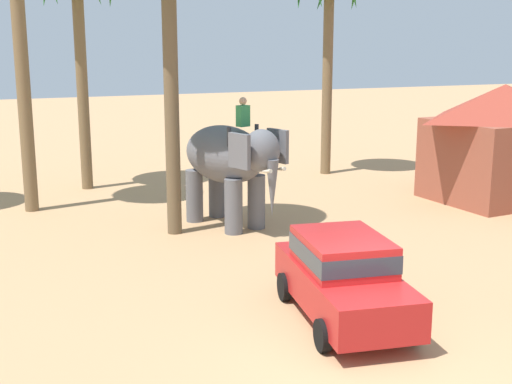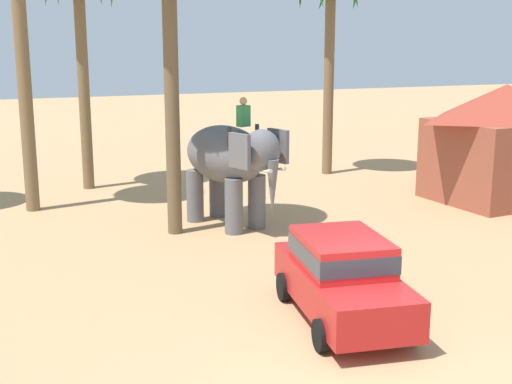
% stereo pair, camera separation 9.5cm
% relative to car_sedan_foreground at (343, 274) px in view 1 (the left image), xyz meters
% --- Properties ---
extents(ground_plane, '(120.00, 120.00, 0.00)m').
position_rel_car_sedan_foreground_xyz_m(ground_plane, '(-0.46, -1.56, -0.93)').
color(ground_plane, tan).
extents(car_sedan_foreground, '(2.40, 4.33, 1.70)m').
position_rel_car_sedan_foreground_xyz_m(car_sedan_foreground, '(0.00, 0.00, 0.00)').
color(car_sedan_foreground, red).
rests_on(car_sedan_foreground, ground).
extents(elephant_with_mahout, '(2.61, 4.01, 3.88)m').
position_rel_car_sedan_foreground_xyz_m(elephant_with_mahout, '(0.49, 7.45, 1.06)').
color(elephant_with_mahout, slate).
rests_on(elephant_with_mahout, ground).
extents(roadside_hut, '(5.25, 4.50, 4.00)m').
position_rel_car_sedan_foreground_xyz_m(roadside_hut, '(10.37, 7.07, 1.20)').
color(roadside_hut, '#994C38').
rests_on(roadside_hut, ground).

